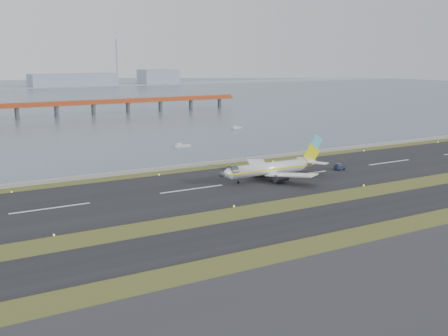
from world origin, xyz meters
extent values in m
plane|color=#394619|center=(0.00, 0.00, 0.00)|extent=(1000.00, 1000.00, 0.00)
cube|color=#2E2E30|center=(0.00, -55.00, 0.05)|extent=(1000.00, 50.00, 0.10)
cube|color=black|center=(0.00, -12.00, 0.05)|extent=(1000.00, 18.00, 0.10)
cube|color=black|center=(0.00, 30.00, 0.05)|extent=(1000.00, 45.00, 0.10)
cube|color=gray|center=(0.00, 60.00, 0.50)|extent=(1000.00, 2.50, 1.00)
cube|color=#A7401C|center=(20.00, 250.00, 7.50)|extent=(260.00, 5.00, 1.60)
cube|color=#A7401C|center=(20.00, 250.00, 9.00)|extent=(260.00, 0.40, 1.40)
cylinder|color=#4C4C51|center=(20.00, 250.00, 3.00)|extent=(2.80, 2.80, 7.00)
cylinder|color=#4C4C51|center=(116.00, 250.00, 3.00)|extent=(2.80, 2.80, 7.00)
cube|color=#97A1B2|center=(140.00, 620.00, 8.00)|extent=(110.00, 35.00, 16.00)
cube|color=#97A1B2|center=(260.00, 620.00, 10.00)|extent=(50.00, 35.00, 20.00)
cylinder|color=#97A1B2|center=(200.00, 620.00, 30.00)|extent=(1.80, 1.80, 60.00)
cylinder|color=white|center=(26.23, 29.24, 3.50)|extent=(28.00, 3.80, 3.80)
cone|color=white|center=(10.63, 29.24, 3.50)|extent=(3.20, 3.80, 3.80)
cone|color=white|center=(42.43, 29.24, 3.80)|extent=(5.00, 3.80, 3.80)
cube|color=yellow|center=(26.23, 27.32, 3.50)|extent=(31.00, 0.06, 0.45)
cube|color=yellow|center=(26.23, 31.16, 3.50)|extent=(31.00, 0.06, 0.45)
cube|color=white|center=(28.43, 20.74, 2.80)|extent=(11.31, 15.89, 1.66)
cube|color=white|center=(28.43, 37.74, 2.80)|extent=(11.31, 15.89, 1.66)
cylinder|color=#3A3A3F|center=(26.73, 23.24, 1.60)|extent=(4.20, 2.10, 2.10)
cylinder|color=#3A3A3F|center=(26.73, 35.24, 1.60)|extent=(4.20, 2.10, 2.10)
cube|color=yellow|center=(43.23, 29.24, 6.70)|extent=(6.80, 0.35, 6.85)
cube|color=#53CEED|center=(45.13, 29.24, 10.40)|extent=(4.85, 0.37, 4.90)
cube|color=white|center=(42.73, 25.44, 4.30)|extent=(5.64, 6.80, 0.22)
cube|color=white|center=(42.73, 33.04, 4.30)|extent=(5.64, 6.80, 0.22)
cylinder|color=black|center=(15.23, 29.24, 0.45)|extent=(0.80, 0.28, 0.80)
cylinder|color=black|center=(27.73, 26.44, 0.55)|extent=(1.00, 0.38, 1.00)
cylinder|color=black|center=(27.73, 32.04, 0.55)|extent=(1.00, 0.38, 1.00)
cube|color=#16233E|center=(55.32, 29.09, 0.98)|extent=(3.52, 2.03, 1.31)
cube|color=#3A3A3F|center=(54.88, 29.08, 1.85)|extent=(1.55, 1.66, 0.76)
cylinder|color=black|center=(54.14, 28.19, 0.38)|extent=(0.77, 0.34, 0.76)
cylinder|color=black|center=(54.10, 29.93, 0.38)|extent=(0.77, 0.34, 0.76)
cylinder|color=black|center=(56.53, 28.24, 0.38)|extent=(0.77, 0.34, 0.76)
cylinder|color=black|center=(56.50, 29.98, 0.38)|extent=(0.77, 0.34, 0.76)
cube|color=silver|center=(32.56, 100.06, 0.42)|extent=(7.44, 2.55, 0.95)
cube|color=silver|center=(30.99, 100.11, 1.26)|extent=(2.16, 1.75, 0.95)
cube|color=silver|center=(85.24, 140.57, 0.39)|extent=(7.14, 3.95, 0.88)
cube|color=silver|center=(83.84, 140.16, 1.17)|extent=(2.30, 2.04, 0.88)
camera|label=1|loc=(-73.01, -108.23, 37.23)|focal=45.00mm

